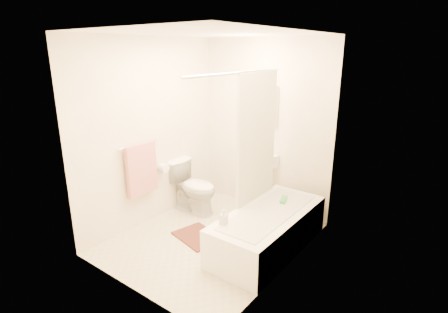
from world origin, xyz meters
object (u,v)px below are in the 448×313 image
Objects in this scene: toilet at (193,187)px; sink at (258,180)px; bathtub at (268,230)px; bath_mat at (198,236)px; soap_bottle at (224,217)px.

sink is (0.71, 0.59, 0.09)m from toilet.
sink is at bearing 128.61° from bathtub.
toilet reaches higher than bath_mat.
bath_mat is at bearing -158.55° from bathtub.
sink is 5.36× the size of soap_bottle.
sink reaches higher than bathtub.
sink reaches higher than soap_bottle.
sink reaches higher than toilet.
toilet is at bearing 145.61° from soap_bottle.
sink is 1.42m from soap_bottle.
bathtub is 9.51× the size of soap_bottle.
bathtub is (0.65, -0.81, -0.23)m from sink.
bathtub is 0.67m from soap_bottle.
bath_mat is (-0.81, -0.32, -0.22)m from bathtub.
sink is 0.56× the size of bathtub.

